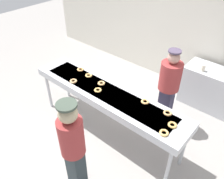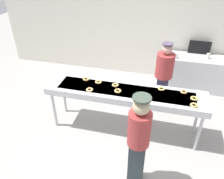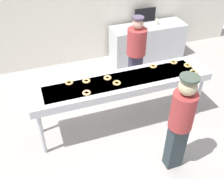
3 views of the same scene
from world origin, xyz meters
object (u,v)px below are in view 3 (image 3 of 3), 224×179
glazed_donut_5 (194,71)px  glazed_donut_6 (108,78)px  glazed_donut_1 (117,83)px  paper_cup_0 (130,29)px  glazed_donut_8 (174,62)px  paper_cup_1 (157,22)px  glazed_donut_2 (86,81)px  glazed_donut_3 (188,65)px  prep_counter (147,42)px  glazed_donut_0 (69,83)px  menu_display (145,15)px  glazed_donut_7 (87,93)px  glazed_donut_4 (153,66)px  customer_waiting (181,120)px  fryer_conveyor (122,83)px  worker_baker (136,49)px

glazed_donut_5 → glazed_donut_6: bearing=168.3°
glazed_donut_1 → paper_cup_0: size_ratio=0.99×
glazed_donut_8 → paper_cup_1: paper_cup_1 is taller
glazed_donut_8 → glazed_donut_2: bearing=-178.1°
paper_cup_0 → paper_cup_1: (0.75, 0.17, 0.00)m
glazed_donut_3 → paper_cup_1: 2.03m
glazed_donut_3 → glazed_donut_6: 1.43m
glazed_donut_8 → paper_cup_0: 1.65m
glazed_donut_2 → prep_counter: glazed_donut_2 is taller
glazed_donut_5 → glazed_donut_8: same height
glazed_donut_0 → glazed_donut_1: 0.75m
glazed_donut_3 → menu_display: 2.24m
glazed_donut_6 → glazed_donut_5: bearing=-11.7°
glazed_donut_0 → glazed_donut_8: size_ratio=1.00×
glazed_donut_6 → glazed_donut_0: bearing=173.0°
glazed_donut_7 → paper_cup_0: bearing=52.5°
prep_counter → glazed_donut_5: bearing=-96.2°
glazed_donut_6 → paper_cup_1: (1.86, 1.89, -0.04)m
glazed_donut_7 → glazed_donut_4: bearing=15.4°
glazed_donut_2 → customer_waiting: bearing=-52.0°
paper_cup_0 → menu_display: (0.54, 0.41, 0.10)m
glazed_donut_6 → glazed_donut_8: (1.26, 0.08, 0.00)m
glazed_donut_7 → glazed_donut_1: bearing=9.8°
fryer_conveyor → glazed_donut_7: bearing=-165.3°
glazed_donut_5 → customer_waiting: bearing=-130.8°
glazed_donut_1 → customer_waiting: (0.54, -1.03, -0.04)m
customer_waiting → glazed_donut_3: bearing=63.5°
glazed_donut_4 → worker_baker: (0.01, 0.75, -0.05)m
glazed_donut_0 → glazed_donut_8: 1.87m
paper_cup_0 → paper_cup_1: bearing=12.7°
prep_counter → paper_cup_0: bearing=-163.0°
glazed_donut_7 → glazed_donut_3: bearing=5.5°
glazed_donut_4 → paper_cup_0: bearing=81.2°
glazed_donut_0 → customer_waiting: 1.79m
glazed_donut_1 → customer_waiting: size_ratio=0.08×
fryer_conveyor → glazed_donut_3: glazed_donut_3 is taller
glazed_donut_1 → glazed_donut_3: same height
glazed_donut_8 → menu_display: size_ratio=0.24×
glazed_donut_4 → menu_display: (0.80, 2.05, 0.06)m
glazed_donut_0 → glazed_donut_8: same height
glazed_donut_3 → worker_baker: worker_baker is taller
customer_waiting → paper_cup_1: (1.23, 3.11, 0.00)m
glazed_donut_4 → menu_display: menu_display is taller
fryer_conveyor → glazed_donut_0: bearing=167.7°
paper_cup_1 → glazed_donut_6: bearing=-134.5°
glazed_donut_0 → paper_cup_1: bearing=36.3°
glazed_donut_2 → worker_baker: 1.45m
paper_cup_1 → glazed_donut_5: bearing=-101.4°
fryer_conveyor → glazed_donut_3: 1.22m
paper_cup_0 → paper_cup_1: 0.76m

